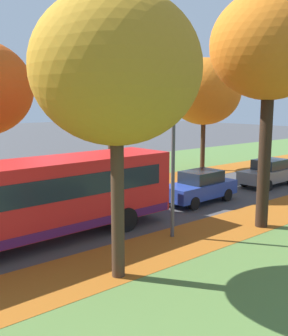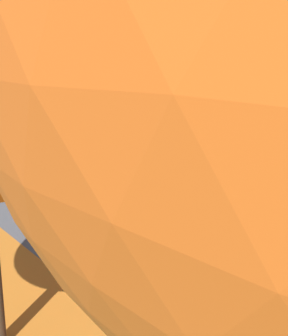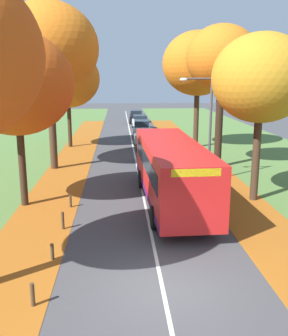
# 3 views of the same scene
# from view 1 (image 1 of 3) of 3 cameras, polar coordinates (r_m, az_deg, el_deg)

# --- Properties ---
(grass_verge_left) EXTENTS (12.00, 90.00, 0.01)m
(grass_verge_left) POSITION_cam_1_polar(r_m,az_deg,el_deg) (30.12, -2.06, -0.13)
(grass_verge_left) COLOR #517538
(grass_verge_left) RESTS_ON ground
(leaf_litter_left) EXTENTS (2.80, 60.00, 0.00)m
(leaf_litter_left) POSITION_cam_1_polar(r_m,az_deg,el_deg) (23.03, -6.87, -3.19)
(leaf_litter_left) COLOR #9E5619
(leaf_litter_left) RESTS_ON grass_verge_left
(leaf_litter_right) EXTENTS (2.80, 60.00, 0.00)m
(leaf_litter_right) POSITION_cam_1_polar(r_m,az_deg,el_deg) (16.35, 11.18, -8.61)
(leaf_litter_right) COLOR #9E5619
(leaf_litter_right) RESTS_ON grass_verge_right
(road_centre_line) EXTENTS (0.12, 80.00, 0.01)m
(road_centre_line) POSITION_cam_1_polar(r_m,az_deg,el_deg) (23.65, 11.73, -3.00)
(road_centre_line) COLOR silver
(road_centre_line) RESTS_ON ground
(tree_left_mid) EXTENTS (6.36, 6.36, 10.62)m
(tree_left_mid) POSITION_cam_1_polar(r_m,az_deg,el_deg) (24.42, -4.87, 15.79)
(tree_left_mid) COLOR #422D1E
(tree_left_mid) RESTS_ON ground
(tree_left_far) EXTENTS (5.41, 5.41, 8.26)m
(tree_left_far) POSITION_cam_1_polar(r_m,az_deg,el_deg) (29.76, 8.72, 10.89)
(tree_left_far) COLOR #382619
(tree_left_far) RESTS_ON ground
(tree_right_near) EXTENTS (4.65, 4.65, 8.05)m
(tree_right_near) POSITION_cam_1_polar(r_m,az_deg,el_deg) (10.92, -4.07, 14.14)
(tree_right_near) COLOR #422D1E
(tree_right_near) RESTS_ON ground
(tree_right_mid) EXTENTS (4.62, 4.62, 9.28)m
(tree_right_mid) POSITION_cam_1_polar(r_m,az_deg,el_deg) (16.41, 17.85, 16.40)
(tree_right_mid) COLOR black
(tree_right_mid) RESTS_ON ground
(streetlamp_right) EXTENTS (1.89, 0.28, 6.00)m
(streetlamp_right) POSITION_cam_1_polar(r_m,az_deg,el_deg) (14.63, 3.38, 4.38)
(streetlamp_right) COLOR #47474C
(streetlamp_right) RESTS_ON ground
(bus) EXTENTS (2.89, 10.47, 2.98)m
(bus) POSITION_cam_1_polar(r_m,az_deg,el_deg) (14.77, -14.36, -3.87)
(bus) COLOR red
(bus) RESTS_ON ground
(car_blue_lead) EXTENTS (1.92, 4.27, 1.62)m
(car_blue_lead) POSITION_cam_1_polar(r_m,az_deg,el_deg) (20.17, 8.09, -2.70)
(car_blue_lead) COLOR #233D9E
(car_blue_lead) RESTS_ON ground
(car_grey_following) EXTENTS (1.89, 4.25, 1.62)m
(car_grey_following) POSITION_cam_1_polar(r_m,az_deg,el_deg) (25.15, 17.63, -0.63)
(car_grey_following) COLOR slate
(car_grey_following) RESTS_ON ground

